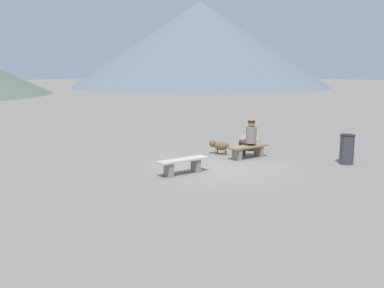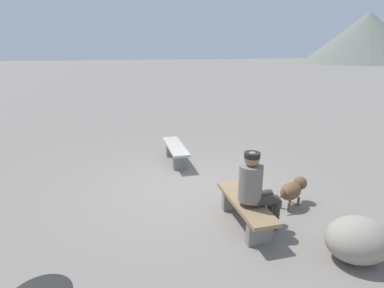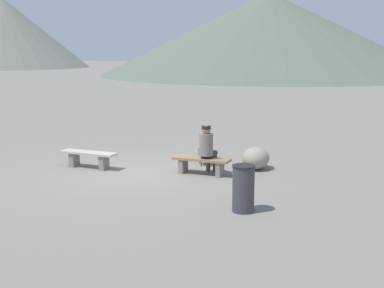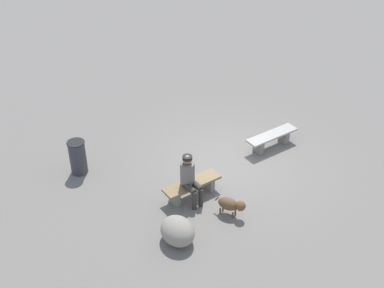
# 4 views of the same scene
# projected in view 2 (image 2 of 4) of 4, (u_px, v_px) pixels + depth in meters

# --- Properties ---
(ground) EXTENTS (210.00, 210.00, 0.06)m
(ground) POSITION_uv_depth(u_px,v_px,m) (186.00, 188.00, 6.17)
(ground) COLOR gray
(bench_left) EXTENTS (1.64, 0.62, 0.44)m
(bench_left) POSITION_uv_depth(u_px,v_px,m) (176.00, 151.00, 7.45)
(bench_left) COLOR gray
(bench_left) RESTS_ON ground
(bench_right) EXTENTS (1.55, 0.64, 0.43)m
(bench_right) POSITION_uv_depth(u_px,v_px,m) (245.00, 208.00, 4.72)
(bench_right) COLOR gray
(bench_right) RESTS_ON ground
(seated_person) EXTENTS (0.40, 0.66, 1.28)m
(seated_person) POSITION_uv_depth(u_px,v_px,m) (255.00, 185.00, 4.49)
(seated_person) COLOR slate
(seated_person) RESTS_ON ground
(dog) EXTENTS (0.45, 0.75, 0.49)m
(dog) POSITION_uv_depth(u_px,v_px,m) (293.00, 189.00, 5.32)
(dog) COLOR brown
(dog) RESTS_ON ground
(boulder) EXTENTS (0.85, 0.98, 0.59)m
(boulder) POSITION_uv_depth(u_px,v_px,m) (358.00, 239.00, 3.93)
(boulder) COLOR gray
(boulder) RESTS_ON ground
(distant_peak_1) EXTENTS (27.94, 27.94, 11.52)m
(distant_peak_1) POSITION_uv_depth(u_px,v_px,m) (366.00, 38.00, 69.22)
(distant_peak_1) COLOR slate
(distant_peak_1) RESTS_ON ground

